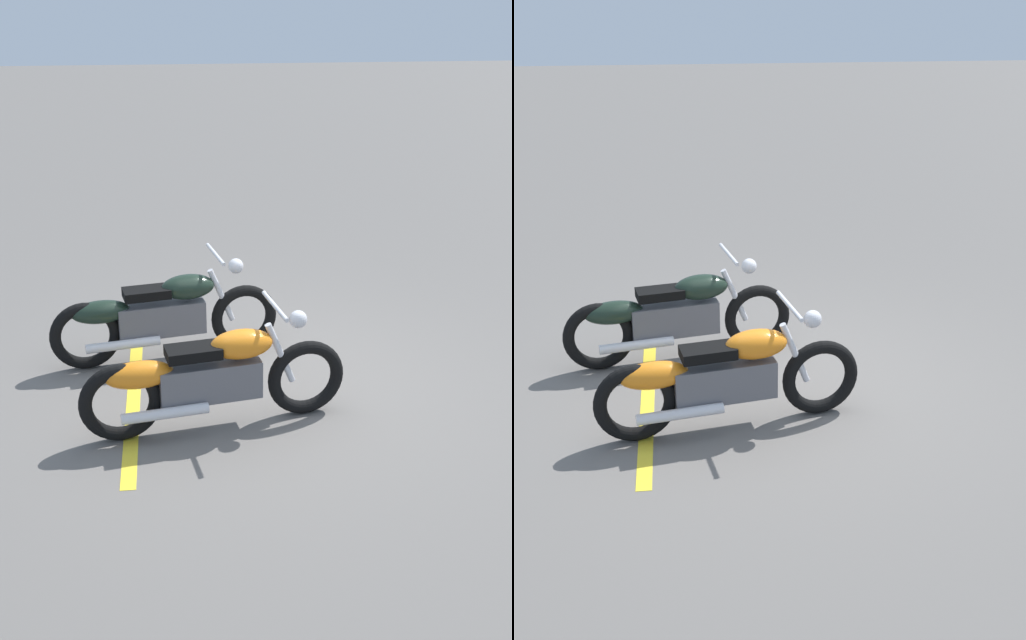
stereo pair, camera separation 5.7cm
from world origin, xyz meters
The scene contains 4 objects.
ground_plane centered at (0.00, 0.00, 0.00)m, with size 60.00×60.00×0.00m, color #66605B.
motorcycle_bright_foreground centered at (-0.62, -0.69, 0.46)m, with size 2.22×0.71×1.04m.
motorcycle_dark_foreground centered at (-1.00, 0.66, 0.46)m, with size 2.21×0.73×1.04m.
parking_stripe_near centered at (-1.26, 0.07, 0.00)m, with size 3.20×0.12×0.01m, color yellow.
Camera 1 is at (-0.89, -6.48, 3.44)m, focal length 44.95 mm.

